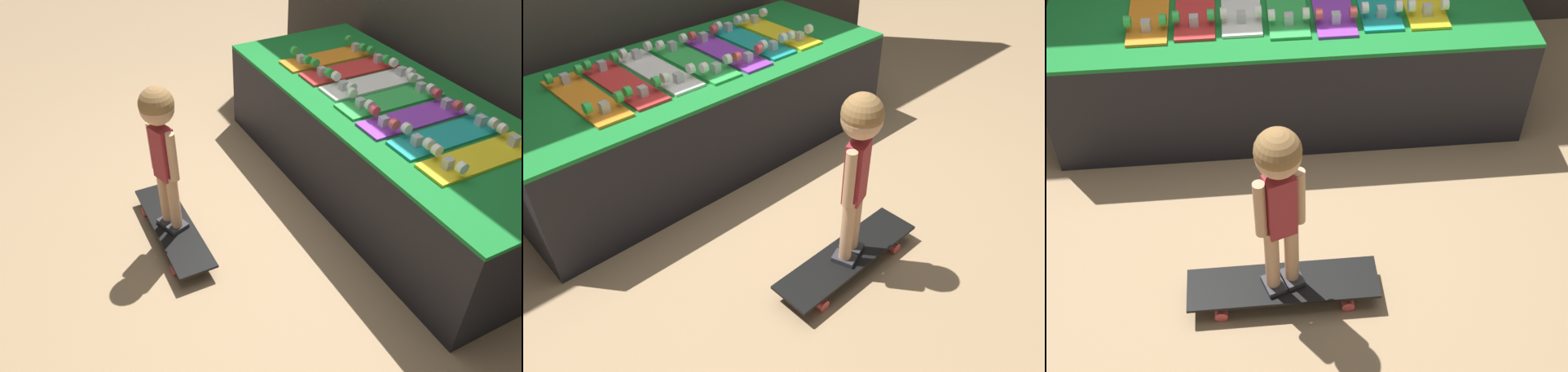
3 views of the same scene
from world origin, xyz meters
The scene contains 11 objects.
ground_plane centered at (0.00, 0.00, 0.00)m, with size 16.00×16.00×0.00m, color #9E7F5B.
display_rack centered at (0.00, 0.55, 0.29)m, with size 2.25×0.93×0.59m.
skateboard_orange_on_rack centered at (-0.64, 0.55, 0.60)m, with size 0.19×0.63×0.09m.
skateboard_red_on_rack centered at (-0.43, 0.57, 0.60)m, with size 0.19×0.63×0.09m.
skateboard_white_on_rack centered at (-0.21, 0.58, 0.60)m, with size 0.19×0.63×0.09m.
skateboard_green_on_rack centered at (0.00, 0.54, 0.60)m, with size 0.19×0.63×0.09m.
skateboard_purple_on_rack centered at (0.21, 0.53, 0.60)m, with size 0.19×0.63×0.09m.
skateboard_teal_on_rack centered at (0.43, 0.56, 0.60)m, with size 0.19×0.63×0.09m.
skateboard_yellow_on_rack centered at (0.64, 0.56, 0.60)m, with size 0.19×0.63×0.09m.
skateboard_on_floor centered at (-0.12, -0.74, 0.08)m, with size 0.77×0.20×0.09m.
child centered at (-0.12, -0.74, 0.66)m, with size 0.19×0.17×0.82m.
Camera 2 is at (-1.47, -1.74, 1.75)m, focal length 35.00 mm.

